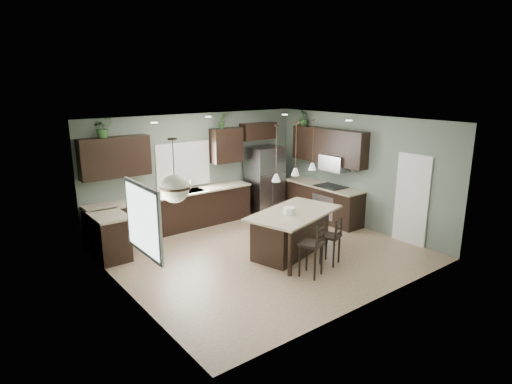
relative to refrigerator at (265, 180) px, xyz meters
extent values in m
plane|color=#9E8466|center=(-1.85, -2.29, -0.93)|extent=(6.00, 6.00, 0.00)
cube|color=white|center=(1.12, -3.84, 0.09)|extent=(0.04, 0.82, 2.04)
cube|color=white|center=(-2.25, 0.44, 0.62)|extent=(1.35, 0.02, 1.00)
cube|color=white|center=(-4.84, -3.09, 0.62)|extent=(0.02, 1.10, 1.00)
cube|color=black|center=(-4.55, -0.59, -0.48)|extent=(0.60, 0.90, 0.90)
cube|color=#C7B596|center=(-4.53, -0.59, -0.01)|extent=(0.66, 0.96, 0.04)
cube|color=black|center=(-2.70, 0.16, -0.48)|extent=(4.20, 0.60, 0.90)
cube|color=#C7B596|center=(-2.70, 0.14, -0.01)|extent=(4.20, 0.66, 0.04)
cube|color=gray|center=(-2.25, 0.14, 0.01)|extent=(0.70, 0.45, 0.01)
cylinder|color=silver|center=(-2.25, 0.11, 0.16)|extent=(0.02, 0.02, 0.28)
cube|color=black|center=(-4.00, 0.29, 1.02)|extent=(1.55, 0.34, 0.90)
cube|color=black|center=(-1.05, 0.29, 1.02)|extent=(0.85, 0.34, 0.90)
cube|color=black|center=(0.00, 0.29, 1.32)|extent=(1.05, 0.34, 0.45)
cube|color=black|center=(0.85, -1.42, -0.48)|extent=(0.60, 2.35, 0.90)
cube|color=#C7B596|center=(0.83, -1.42, -0.01)|extent=(0.66, 2.35, 0.04)
cube|color=black|center=(0.83, -1.69, 0.02)|extent=(0.58, 0.75, 0.02)
cube|color=gray|center=(0.54, -1.69, -0.48)|extent=(0.01, 0.72, 0.60)
cube|color=black|center=(0.98, -1.42, 1.02)|extent=(0.34, 2.35, 0.90)
cube|color=gray|center=(0.93, -1.69, 0.62)|extent=(0.40, 0.75, 0.40)
cube|color=gray|center=(0.00, 0.00, 0.00)|extent=(0.90, 0.74, 1.85)
cube|color=black|center=(-1.36, -2.70, -0.46)|extent=(2.34, 1.72, 0.92)
cylinder|color=silver|center=(-1.55, -2.75, 0.07)|extent=(0.24, 0.24, 0.14)
cube|color=black|center=(-1.85, -3.71, -0.40)|extent=(0.50, 0.50, 1.06)
cube|color=black|center=(-1.16, -3.55, -0.44)|extent=(0.46, 0.46, 0.97)
imported|color=#2D5826|center=(-4.22, 0.26, 1.69)|extent=(0.42, 0.38, 0.44)
imported|color=#2E5123|center=(-1.19, 0.26, 1.67)|extent=(0.24, 0.21, 0.39)
imported|color=#27471F|center=(0.95, -0.49, 1.69)|extent=(0.30, 0.30, 0.42)
plane|color=slate|center=(-1.85, 0.46, 0.48)|extent=(6.00, 0.00, 6.00)
plane|color=slate|center=(-1.85, -5.04, 0.48)|extent=(6.00, 0.00, 6.00)
plane|color=slate|center=(-4.85, -2.29, 0.48)|extent=(0.00, 5.50, 5.50)
plane|color=slate|center=(1.15, -2.29, 0.48)|extent=(0.00, 5.50, 5.50)
plane|color=white|center=(-1.85, -2.29, 1.87)|extent=(6.00, 6.00, 0.00)
camera|label=1|loc=(-7.21, -8.98, 2.65)|focal=30.00mm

